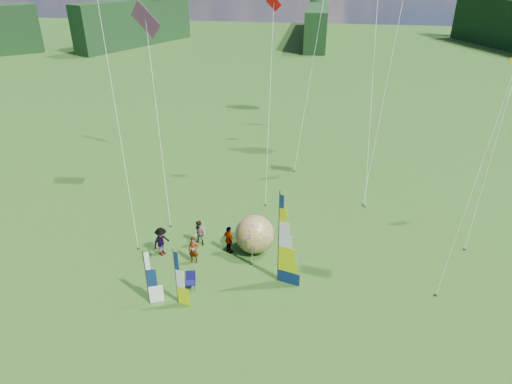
# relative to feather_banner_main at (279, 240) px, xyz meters

# --- Properties ---
(ground) EXTENTS (220.00, 220.00, 0.00)m
(ground) POSITION_rel_feather_banner_main_xyz_m (-0.26, -3.82, -2.78)
(ground) COLOR #437221
(ground) RESTS_ON ground
(treeline_ring) EXTENTS (210.00, 210.00, 8.00)m
(treeline_ring) POSITION_rel_feather_banner_main_xyz_m (-0.26, -3.82, 1.22)
(treeline_ring) COLOR black
(treeline_ring) RESTS_ON ground
(feather_banner_main) EXTENTS (1.46, 0.51, 5.55)m
(feather_banner_main) POSITION_rel_feather_banner_main_xyz_m (0.00, 0.00, 0.00)
(feather_banner_main) COLOR #0C224B
(feather_banner_main) RESTS_ON ground
(side_banner_left) EXTENTS (0.93, 0.32, 3.33)m
(side_banner_left) POSITION_rel_feather_banner_main_xyz_m (-5.03, -2.66, -1.11)
(side_banner_left) COLOR #C5D906
(side_banner_left) RESTS_ON ground
(side_banner_far) EXTENTS (0.94, 0.45, 3.28)m
(side_banner_far) POSITION_rel_feather_banner_main_xyz_m (-6.52, -2.91, -1.14)
(side_banner_far) COLOR white
(side_banner_far) RESTS_ON ground
(bol_inflatable) EXTENTS (2.70, 2.70, 2.41)m
(bol_inflatable) POSITION_rel_feather_banner_main_xyz_m (-1.72, 2.71, -1.57)
(bol_inflatable) COLOR navy
(bol_inflatable) RESTS_ON ground
(spectator_a) EXTENTS (0.66, 0.46, 1.73)m
(spectator_a) POSITION_rel_feather_banner_main_xyz_m (-5.14, 0.98, -1.91)
(spectator_a) COLOR #66594C
(spectator_a) RESTS_ON ground
(spectator_b) EXTENTS (0.92, 0.64, 1.72)m
(spectator_b) POSITION_rel_feather_banner_main_xyz_m (-5.25, 2.83, -1.92)
(spectator_b) COLOR #66594C
(spectator_b) RESTS_ON ground
(spectator_c) EXTENTS (0.97, 1.29, 1.89)m
(spectator_c) POSITION_rel_feather_banner_main_xyz_m (-7.28, 1.46, -1.83)
(spectator_c) COLOR #66594C
(spectator_c) RESTS_ON ground
(spectator_d) EXTENTS (1.05, 1.09, 1.84)m
(spectator_d) POSITION_rel_feather_banner_main_xyz_m (-3.25, 2.29, -1.86)
(spectator_d) COLOR #66594C
(spectator_d) RESTS_ON ground
(camp_chair) EXTENTS (0.72, 0.72, 1.04)m
(camp_chair) POSITION_rel_feather_banner_main_xyz_m (-4.67, -1.45, -2.25)
(camp_chair) COLOR #0C0B3D
(camp_chair) RESTS_ON ground
(kite_whale) EXTENTS (5.65, 17.55, 19.04)m
(kite_whale) POSITION_rel_feather_banner_main_xyz_m (5.58, 16.20, 6.74)
(kite_whale) COLOR black
(kite_whale) RESTS_ON ground
(kite_rainbow_delta) EXTENTS (12.53, 15.33, 14.46)m
(kite_rainbow_delta) POSITION_rel_feather_banner_main_xyz_m (-9.61, 8.95, 4.45)
(kite_rainbow_delta) COLOR #EE010F
(kite_rainbow_delta) RESTS_ON ground
(kite_parafoil) EXTENTS (9.96, 11.23, 20.23)m
(kite_parafoil) POSITION_rel_feather_banner_main_xyz_m (10.57, 2.85, 7.34)
(kite_parafoil) COLOR #AC3313
(kite_parafoil) RESTS_ON ground
(small_kite_red) EXTENTS (4.01, 9.61, 14.23)m
(small_kite_red) POSITION_rel_feather_banner_main_xyz_m (-2.03, 12.10, 4.34)
(small_kite_red) COLOR #F50E0E
(small_kite_red) RESTS_ON ground
(small_kite_orange) EXTENTS (7.88, 11.53, 18.40)m
(small_kite_orange) POSITION_rel_feather_banner_main_xyz_m (6.39, 13.45, 6.42)
(small_kite_orange) COLOR #FFA025
(small_kite_orange) RESTS_ON ground
(small_kite_yellow) EXTENTS (5.32, 7.94, 11.71)m
(small_kite_yellow) POSITION_rel_feather_banner_main_xyz_m (12.47, 7.35, 3.08)
(small_kite_yellow) COLOR #EEC500
(small_kite_yellow) RESTS_ON ground
(small_kite_pink) EXTENTS (6.02, 9.11, 17.67)m
(small_kite_pink) POSITION_rel_feather_banner_main_xyz_m (-10.78, 5.11, 6.06)
(small_kite_pink) COLOR #CC46A1
(small_kite_pink) RESTS_ON ground
(small_kite_green) EXTENTS (5.09, 13.17, 16.20)m
(small_kite_green) POSITION_rel_feather_banner_main_xyz_m (0.72, 19.89, 5.32)
(small_kite_green) COLOR green
(small_kite_green) RESTS_ON ground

